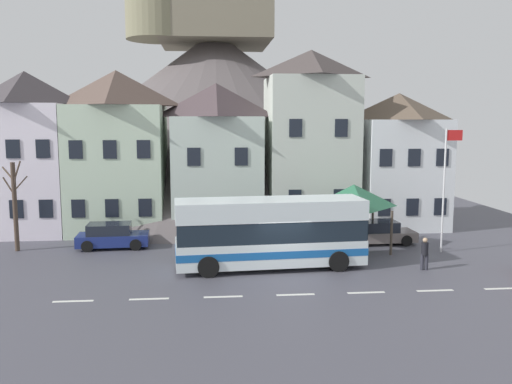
{
  "coord_description": "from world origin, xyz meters",
  "views": [
    {
      "loc": [
        -3.59,
        -23.61,
        7.14
      ],
      "look_at": [
        -0.99,
        4.88,
        3.36
      ],
      "focal_mm": 37.66,
      "sensor_mm": 36.0,
      "label": 1
    }
  ],
  "objects_px": {
    "townhouse_01": "(118,152)",
    "pedestrian_01": "(362,239)",
    "flagpole": "(446,181)",
    "townhouse_03": "(310,141)",
    "townhouse_00": "(28,153)",
    "parked_car_00": "(112,236)",
    "public_bench": "(344,233)",
    "townhouse_04": "(397,160)",
    "townhouse_02": "(217,157)",
    "hilltop_castle": "(215,112)",
    "transit_bus": "(270,233)",
    "bus_shelter": "(354,196)",
    "bare_tree_00": "(15,203)",
    "pedestrian_00": "(425,253)",
    "parked_car_01": "(377,232)"
  },
  "relations": [
    {
      "from": "parked_car_01",
      "to": "flagpole",
      "type": "xyz_separation_m",
      "value": [
        2.92,
        -2.42,
        3.27
      ]
    },
    {
      "from": "public_bench",
      "to": "townhouse_03",
      "type": "bearing_deg",
      "value": 108.81
    },
    {
      "from": "townhouse_02",
      "to": "pedestrian_01",
      "type": "bearing_deg",
      "value": -47.55
    },
    {
      "from": "townhouse_00",
      "to": "townhouse_02",
      "type": "relative_size",
      "value": 1.07
    },
    {
      "from": "parked_car_00",
      "to": "public_bench",
      "type": "distance_m",
      "value": 13.66
    },
    {
      "from": "bus_shelter",
      "to": "transit_bus",
      "type": "bearing_deg",
      "value": -145.19
    },
    {
      "from": "townhouse_00",
      "to": "townhouse_02",
      "type": "xyz_separation_m",
      "value": [
        11.96,
        0.3,
        -0.32
      ]
    },
    {
      "from": "pedestrian_01",
      "to": "bare_tree_00",
      "type": "bearing_deg",
      "value": 171.22
    },
    {
      "from": "parked_car_01",
      "to": "townhouse_01",
      "type": "bearing_deg",
      "value": 159.87
    },
    {
      "from": "townhouse_00",
      "to": "bare_tree_00",
      "type": "xyz_separation_m",
      "value": [
        0.75,
        -5.03,
        -2.46
      ]
    },
    {
      "from": "parked_car_00",
      "to": "pedestrian_01",
      "type": "distance_m",
      "value": 13.95
    },
    {
      "from": "transit_bus",
      "to": "flagpole",
      "type": "bearing_deg",
      "value": 8.79
    },
    {
      "from": "transit_bus",
      "to": "pedestrian_00",
      "type": "bearing_deg",
      "value": -12.31
    },
    {
      "from": "townhouse_02",
      "to": "townhouse_04",
      "type": "height_order",
      "value": "townhouse_02"
    },
    {
      "from": "townhouse_04",
      "to": "townhouse_03",
      "type": "bearing_deg",
      "value": -176.06
    },
    {
      "from": "townhouse_04",
      "to": "public_bench",
      "type": "bearing_deg",
      "value": -136.76
    },
    {
      "from": "townhouse_01",
      "to": "bare_tree_00",
      "type": "xyz_separation_m",
      "value": [
        -4.81,
        -5.35,
        -2.53
      ]
    },
    {
      "from": "townhouse_01",
      "to": "flagpole",
      "type": "relative_size",
      "value": 1.54
    },
    {
      "from": "townhouse_04",
      "to": "bus_shelter",
      "type": "distance_m",
      "value": 8.28
    },
    {
      "from": "parked_car_01",
      "to": "transit_bus",
      "type": "bearing_deg",
      "value": -146.94
    },
    {
      "from": "townhouse_02",
      "to": "bus_shelter",
      "type": "distance_m",
      "value": 10.09
    },
    {
      "from": "bus_shelter",
      "to": "townhouse_00",
      "type": "bearing_deg",
      "value": 162.31
    },
    {
      "from": "townhouse_00",
      "to": "parked_car_01",
      "type": "height_order",
      "value": "townhouse_00"
    },
    {
      "from": "parked_car_01",
      "to": "townhouse_02",
      "type": "bearing_deg",
      "value": 148.71
    },
    {
      "from": "townhouse_02",
      "to": "townhouse_04",
      "type": "bearing_deg",
      "value": 0.25
    },
    {
      "from": "townhouse_04",
      "to": "pedestrian_01",
      "type": "relative_size",
      "value": 5.6
    },
    {
      "from": "townhouse_01",
      "to": "pedestrian_00",
      "type": "relative_size",
      "value": 6.56
    },
    {
      "from": "pedestrian_00",
      "to": "public_bench",
      "type": "relative_size",
      "value": 0.89
    },
    {
      "from": "hilltop_castle",
      "to": "public_bench",
      "type": "height_order",
      "value": "hilltop_castle"
    },
    {
      "from": "bus_shelter",
      "to": "pedestrian_01",
      "type": "distance_m",
      "value": 2.71
    },
    {
      "from": "hilltop_castle",
      "to": "bare_tree_00",
      "type": "height_order",
      "value": "hilltop_castle"
    },
    {
      "from": "transit_bus",
      "to": "bare_tree_00",
      "type": "height_order",
      "value": "bare_tree_00"
    },
    {
      "from": "townhouse_04",
      "to": "public_bench",
      "type": "height_order",
      "value": "townhouse_04"
    },
    {
      "from": "hilltop_castle",
      "to": "townhouse_03",
      "type": "bearing_deg",
      "value": -70.22
    },
    {
      "from": "townhouse_01",
      "to": "bus_shelter",
      "type": "xyz_separation_m",
      "value": [
        13.9,
        -6.53,
        -2.18
      ]
    },
    {
      "from": "townhouse_04",
      "to": "pedestrian_01",
      "type": "height_order",
      "value": "townhouse_04"
    },
    {
      "from": "public_bench",
      "to": "parked_car_01",
      "type": "bearing_deg",
      "value": -30.3
    },
    {
      "from": "bus_shelter",
      "to": "parked_car_01",
      "type": "height_order",
      "value": "bus_shelter"
    },
    {
      "from": "transit_bus",
      "to": "parked_car_01",
      "type": "xyz_separation_m",
      "value": [
        6.89,
        4.66,
        -1.05
      ]
    },
    {
      "from": "flagpole",
      "to": "bare_tree_00",
      "type": "height_order",
      "value": "flagpole"
    },
    {
      "from": "townhouse_03",
      "to": "townhouse_00",
      "type": "bearing_deg",
      "value": 179.8
    },
    {
      "from": "pedestrian_00",
      "to": "townhouse_04",
      "type": "bearing_deg",
      "value": 77.17
    },
    {
      "from": "pedestrian_01",
      "to": "public_bench",
      "type": "xyz_separation_m",
      "value": [
        0.04,
        3.81,
        -0.43
      ]
    },
    {
      "from": "townhouse_01",
      "to": "pedestrian_01",
      "type": "relative_size",
      "value": 6.45
    },
    {
      "from": "townhouse_03",
      "to": "bus_shelter",
      "type": "xyz_separation_m",
      "value": [
        1.31,
        -6.14,
        -2.87
      ]
    },
    {
      "from": "bare_tree_00",
      "to": "bus_shelter",
      "type": "bearing_deg",
      "value": -3.59
    },
    {
      "from": "townhouse_00",
      "to": "bare_tree_00",
      "type": "distance_m",
      "value": 5.65
    },
    {
      "from": "townhouse_01",
      "to": "parked_car_01",
      "type": "height_order",
      "value": "townhouse_01"
    },
    {
      "from": "hilltop_castle",
      "to": "public_bench",
      "type": "xyz_separation_m",
      "value": [
        7.41,
        -20.82,
        -7.57
      ]
    },
    {
      "from": "townhouse_03",
      "to": "transit_bus",
      "type": "distance_m",
      "value": 11.22
    }
  ]
}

